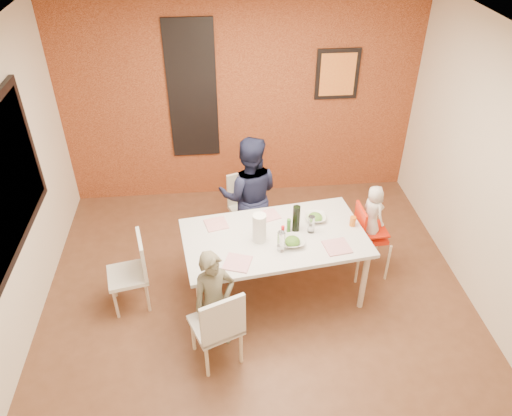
{
  "coord_description": "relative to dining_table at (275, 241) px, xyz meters",
  "views": [
    {
      "loc": [
        -0.39,
        -3.65,
        3.87
      ],
      "look_at": [
        0.0,
        0.3,
        1.05
      ],
      "focal_mm": 35.0,
      "sensor_mm": 36.0,
      "label": 1
    }
  ],
  "objects": [
    {
      "name": "ground",
      "position": [
        -0.18,
        -0.21,
        -0.69
      ],
      "size": [
        4.5,
        4.5,
        0.0
      ],
      "primitive_type": "plane",
      "color": "brown",
      "rests_on": "ground"
    },
    {
      "name": "ceiling",
      "position": [
        -0.18,
        -0.21,
        2.01
      ],
      "size": [
        4.5,
        4.5,
        0.02
      ],
      "primitive_type": "cube",
      "color": "silver",
      "rests_on": "wall_back"
    },
    {
      "name": "wall_back",
      "position": [
        -0.18,
        2.04,
        0.66
      ],
      "size": [
        4.5,
        0.02,
        2.7
      ],
      "primitive_type": "cube",
      "color": "#F3E6C9",
      "rests_on": "ground"
    },
    {
      "name": "wall_right",
      "position": [
        2.07,
        -0.21,
        0.66
      ],
      "size": [
        0.02,
        4.5,
        2.7
      ],
      "primitive_type": "cube",
      "color": "#F3E6C9",
      "rests_on": "ground"
    },
    {
      "name": "brick_accent_wall",
      "position": [
        -0.18,
        2.02,
        0.66
      ],
      "size": [
        4.5,
        0.02,
        2.7
      ],
      "primitive_type": "cube",
      "color": "maroon",
      "rests_on": "ground"
    },
    {
      "name": "picture_window_frame",
      "position": [
        -2.4,
        -0.01,
        0.86
      ],
      "size": [
        0.05,
        1.7,
        1.3
      ],
      "primitive_type": "cube",
      "color": "black",
      "rests_on": "wall_left"
    },
    {
      "name": "picture_window_pane",
      "position": [
        -2.38,
        -0.01,
        0.86
      ],
      "size": [
        0.02,
        1.55,
        1.15
      ],
      "primitive_type": "cube",
      "color": "black",
      "rests_on": "wall_left"
    },
    {
      "name": "glassblock_strip",
      "position": [
        -0.78,
        2.01,
        0.81
      ],
      "size": [
        0.55,
        0.03,
        1.7
      ],
      "primitive_type": "cube",
      "color": "silver",
      "rests_on": "wall_back"
    },
    {
      "name": "glassblock_surround",
      "position": [
        -0.78,
        2.0,
        0.81
      ],
      "size": [
        0.6,
        0.03,
        1.76
      ],
      "primitive_type": "cube",
      "color": "black",
      "rests_on": "wall_back"
    },
    {
      "name": "art_print_frame",
      "position": [
        1.02,
        2.0,
        0.96
      ],
      "size": [
        0.54,
        0.03,
        0.64
      ],
      "primitive_type": "cube",
      "color": "black",
      "rests_on": "wall_back"
    },
    {
      "name": "art_print_canvas",
      "position": [
        1.02,
        1.99,
        0.96
      ],
      "size": [
        0.44,
        0.01,
        0.54
      ],
      "primitive_type": "cube",
      "color": "orange",
      "rests_on": "wall_back"
    },
    {
      "name": "dining_table",
      "position": [
        0.0,
        0.0,
        0.0
      ],
      "size": [
        1.93,
        1.24,
        0.76
      ],
      "rotation": [
        0.0,
        0.0,
        0.13
      ],
      "color": "silver",
      "rests_on": "ground"
    },
    {
      "name": "chair_near",
      "position": [
        -0.6,
        -0.87,
        -0.19
      ],
      "size": [
        0.53,
        0.53,
        0.89
      ],
      "rotation": [
        0.0,
        0.0,
        3.52
      ],
      "color": "silver",
      "rests_on": "ground"
    },
    {
      "name": "chair_far",
      "position": [
        -0.21,
        1.03,
        -0.22
      ],
      "size": [
        0.49,
        0.49,
        0.84
      ],
      "rotation": [
        0.0,
        0.0,
        0.33
      ],
      "color": "silver",
      "rests_on": "ground"
    },
    {
      "name": "chair_left",
      "position": [
        -1.43,
        -0.02,
        -0.22
      ],
      "size": [
        0.46,
        0.46,
        0.84
      ],
      "rotation": [
        0.0,
        0.0,
        4.92
      ],
      "color": "white",
      "rests_on": "ground"
    },
    {
      "name": "high_chair",
      "position": [
        1.04,
        0.23,
        -0.16
      ],
      "size": [
        0.39,
        0.39,
        0.88
      ],
      "rotation": [
        0.0,
        0.0,
        1.62
      ],
      "color": "red",
      "rests_on": "ground"
    },
    {
      "name": "child_near",
      "position": [
        -0.63,
        -0.64,
        -0.14
      ],
      "size": [
        0.47,
        0.39,
        1.1
      ],
      "primitive_type": "imported",
      "rotation": [
        0.0,
        0.0,
        0.37
      ],
      "color": "brown",
      "rests_on": "ground"
    },
    {
      "name": "child_far",
      "position": [
        -0.19,
        0.8,
        0.04
      ],
      "size": [
        0.76,
        0.62,
        1.45
      ],
      "primitive_type": "imported",
      "rotation": [
        0.0,
        0.0,
        3.03
      ],
      "color": "black",
      "rests_on": "ground"
    },
    {
      "name": "toddler",
      "position": [
        1.06,
        0.23,
        0.13
      ],
      "size": [
        0.29,
        0.35,
        0.61
      ],
      "primitive_type": "imported",
      "rotation": [
        0.0,
        0.0,
        1.93
      ],
      "color": "beige",
      "rests_on": "high_chair"
    },
    {
      "name": "plate_near_left",
      "position": [
        -0.4,
        -0.37,
        0.07
      ],
      "size": [
        0.3,
        0.3,
        0.01
      ],
      "primitive_type": "cube",
      "rotation": [
        0.0,
        0.0,
        -0.34
      ],
      "color": "white",
      "rests_on": "dining_table"
    },
    {
      "name": "plate_far_mid",
      "position": [
        -0.01,
        0.35,
        0.07
      ],
      "size": [
        0.25,
        0.25,
        0.01
      ],
      "primitive_type": "cube",
      "rotation": [
        0.0,
        0.0,
        0.33
      ],
      "color": "white",
      "rests_on": "dining_table"
    },
    {
      "name": "plate_near_right",
      "position": [
        0.58,
        -0.23,
        0.07
      ],
      "size": [
        0.27,
        0.27,
        0.01
      ],
      "primitive_type": "cube",
      "rotation": [
        0.0,
        0.0,
        0.15
      ],
      "color": "white",
      "rests_on": "dining_table"
    },
    {
      "name": "plate_far_left",
      "position": [
        -0.58,
        0.25,
        0.07
      ],
      "size": [
        0.26,
        0.26,
        0.01
      ],
      "primitive_type": "cube",
      "rotation": [
        0.0,
        0.0,
        0.24
      ],
      "color": "white",
      "rests_on": "dining_table"
    },
    {
      "name": "salad_bowl_a",
      "position": [
        0.16,
        -0.14,
        0.1
      ],
      "size": [
        0.24,
        0.24,
        0.06
      ],
      "primitive_type": "imported",
      "rotation": [
        0.0,
        0.0,
        0.04
      ],
      "color": "silver",
      "rests_on": "dining_table"
    },
    {
      "name": "salad_bowl_b",
      "position": [
        0.45,
        0.23,
        0.09
      ],
      "size": [
        0.23,
        0.23,
        0.05
      ],
      "primitive_type": "imported",
      "rotation": [
        0.0,
        0.0,
        -0.06
      ],
      "color": "white",
      "rests_on": "dining_table"
    },
    {
      "name": "wine_bottle",
      "position": [
        0.22,
        0.08,
        0.21
      ],
      "size": [
        0.08,
        0.08,
        0.29
      ],
      "primitive_type": "cylinder",
      "color": "black",
      "rests_on": "dining_table"
    },
    {
      "name": "wine_glass_a",
      "position": [
        0.03,
        -0.22,
        0.18
      ],
      "size": [
        0.08,
        0.08,
        0.22
      ],
      "primitive_type": "cylinder",
      "color": "white",
      "rests_on": "dining_table"
    },
    {
      "name": "wine_glass_b",
      "position": [
        0.37,
        0.04,
        0.16
      ],
      "size": [
        0.07,
        0.07,
        0.19
      ],
      "primitive_type": "cylinder",
      "color": "silver",
      "rests_on": "dining_table"
    },
    {
      "name": "paper_towel_roll",
      "position": [
        -0.16,
        -0.04,
        0.22
      ],
      "size": [
        0.13,
        0.13,
        0.3
      ],
      "primitive_type": "cylinder",
      "color": "white",
      "rests_on": "dining_table"
    },
    {
      "name": "condiment_red",
      "position": [
        0.08,
        -0.02,
        0.13
      ],
      "size": [
        0.03,
        0.03,
        0.13
      ],
      "primitive_type": "cylinder",
      "color": "red",
      "rests_on": "dining_table"
    },
    {
      "name": "condiment_green",
      "position": [
        0.15,
        0.06,
        0.14
      ],
      "size": [
        0.04,
        0.04,
        0.15
      ],
      "primitive_type": "cylinder",
      "color": "#347426",
      "rests_on": "dining_table"
    },
    {
      "name": "condiment_brown",
      "position": [
        0.15,
        0.09,
        0.14
      ],
      "size": [
        0.04,
        0.04,
        0.14
      ],
      "primitive_type": "cylinder",
      "color": "brown",
      "rests_on": "dining_table"
    },
    {
      "name": "sippy_cup",
      "position": [
        0.82,
        0.1,
        0.12
      ],
      "size": [
        0.06,
        0.06,
        0.11
      ],
      "primitive_type": "cylinder",
      "color": "orange",
      "rests_on": "dining_table"
    }
  ]
}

